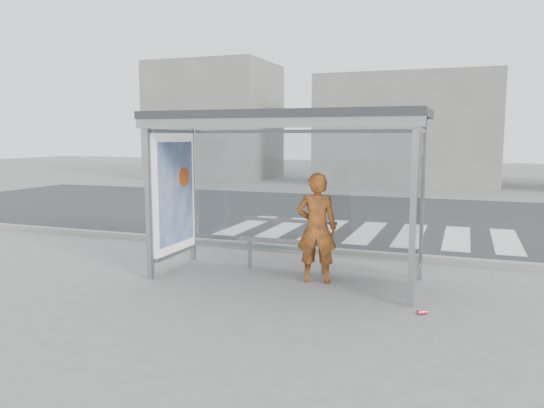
{
  "coord_description": "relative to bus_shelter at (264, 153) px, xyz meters",
  "views": [
    {
      "loc": [
        2.62,
        -7.72,
        2.25
      ],
      "look_at": [
        -0.28,
        0.2,
        1.16
      ],
      "focal_mm": 35.0,
      "sensor_mm": 36.0,
      "label": 1
    }
  ],
  "objects": [
    {
      "name": "building_left",
      "position": [
        -9.63,
        17.94,
        1.02
      ],
      "size": [
        6.0,
        5.0,
        6.0
      ],
      "primitive_type": "cube",
      "color": "slate",
      "rests_on": "ground"
    },
    {
      "name": "crosswalk",
      "position": [
        0.87,
        4.44,
        -1.98
      ],
      "size": [
        6.55,
        3.0,
        0.0
      ],
      "color": "silver",
      "rests_on": "ground"
    },
    {
      "name": "bus_shelter",
      "position": [
        0.0,
        0.0,
        0.0
      ],
      "size": [
        4.25,
        1.65,
        2.62
      ],
      "color": "gray",
      "rests_on": "ground"
    },
    {
      "name": "curb",
      "position": [
        0.37,
        1.89,
        -1.92
      ],
      "size": [
        30.0,
        0.18,
        0.12
      ],
      "primitive_type": "cube",
      "color": "gray",
      "rests_on": "ground"
    },
    {
      "name": "bench",
      "position": [
        0.23,
        0.44,
        -1.47
      ],
      "size": [
        1.65,
        0.31,
        0.86
      ],
      "color": "slate",
      "rests_on": "ground"
    },
    {
      "name": "person",
      "position": [
        0.88,
        -0.05,
        -1.13
      ],
      "size": [
        0.69,
        0.52,
        1.7
      ],
      "primitive_type": "imported",
      "rotation": [
        0.0,
        0.0,
        3.34
      ],
      "color": "orange",
      "rests_on": "ground"
    },
    {
      "name": "soda_can",
      "position": [
        2.55,
        -1.04,
        -1.95
      ],
      "size": [
        0.14,
        0.12,
        0.07
      ],
      "primitive_type": "cylinder",
      "rotation": [
        0.0,
        1.57,
        0.58
      ],
      "color": "#D23D59",
      "rests_on": "ground"
    },
    {
      "name": "road",
      "position": [
        0.37,
        6.94,
        -1.98
      ],
      "size": [
        30.0,
        10.0,
        0.01
      ],
      "primitive_type": "cube",
      "color": "#2B2B2E",
      "rests_on": "ground"
    },
    {
      "name": "building_center",
      "position": [
        0.37,
        17.94,
        0.52
      ],
      "size": [
        8.0,
        5.0,
        5.0
      ],
      "primitive_type": "cube",
      "color": "slate",
      "rests_on": "ground"
    },
    {
      "name": "ground",
      "position": [
        0.37,
        -0.06,
        -1.98
      ],
      "size": [
        80.0,
        80.0,
        0.0
      ],
      "primitive_type": "plane",
      "color": "slate",
      "rests_on": "ground"
    }
  ]
}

